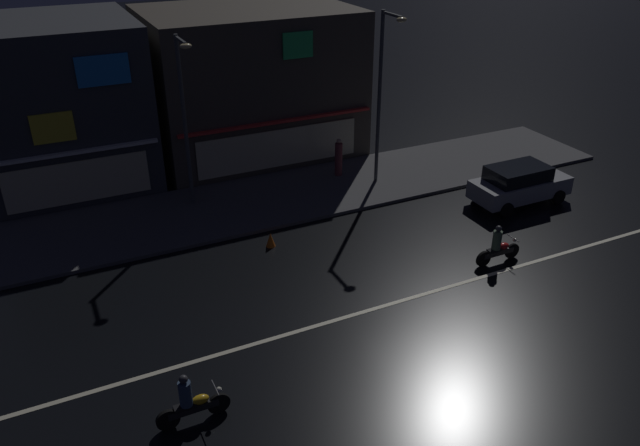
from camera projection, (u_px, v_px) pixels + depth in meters
name	position (u px, v px, depth m)	size (l,w,h in m)	color
ground_plane	(413.00, 298.00, 20.55)	(140.00, 140.00, 0.00)	black
lane_divider_stripe	(413.00, 297.00, 20.55)	(28.35, 0.16, 0.01)	beige
sidewalk_far	(302.00, 193.00, 27.63)	(29.85, 5.13, 0.14)	#4C4C4F
storefront_left_block	(250.00, 82.00, 30.96)	(9.88, 7.43, 7.08)	#4C443A
storefront_center_block	(59.00, 104.00, 27.53)	(7.16, 7.52, 7.20)	#383A3F
streetlamp_west	(185.00, 110.00, 24.47)	(0.44, 1.64, 7.03)	#47494C
streetlamp_mid	(382.00, 87.00, 26.45)	(0.44, 1.64, 7.54)	#47494C
pedestrian_on_sidewalk	(339.00, 158.00, 28.86)	(0.35, 0.35, 1.78)	brown
parked_car_near_kerb	(519.00, 183.00, 26.57)	(4.30, 1.98, 1.67)	#9EA0A5
motorcycle_lead	(498.00, 247.00, 22.23)	(1.90, 0.60, 1.52)	black
motorcycle_following	(190.00, 402.00, 15.43)	(1.90, 0.60, 1.52)	black
traffic_cone	(271.00, 240.00, 23.44)	(0.36, 0.36, 0.55)	orange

